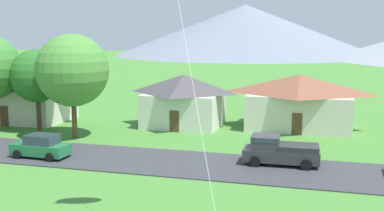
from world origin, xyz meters
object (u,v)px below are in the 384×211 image
object	(u,v)px
parked_car_green_mid_east	(41,146)
pickup_truck_charcoal_west_side	(279,150)
house_leftmost	(184,99)
house_rightmost	(23,94)
house_right_center	(299,101)
tree_near_left	(73,70)
tree_near_right	(37,76)

from	to	relation	value
parked_car_green_mid_east	pickup_truck_charcoal_west_side	size ratio (longest dim) A/B	0.81
house_leftmost	house_rightmost	size ratio (longest dim) A/B	0.77
house_right_center	pickup_truck_charcoal_west_side	xyz separation A→B (m)	(-0.64, -13.27, -1.62)
house_right_center	house_leftmost	bearing A→B (deg)	-171.11
house_right_center	house_rightmost	bearing A→B (deg)	-173.10
house_right_center	parked_car_green_mid_east	world-z (taller)	house_right_center
parked_car_green_mid_east	house_rightmost	bearing A→B (deg)	128.95
house_right_center	tree_near_left	bearing A→B (deg)	-153.57
tree_near_left	tree_near_right	world-z (taller)	tree_near_left
house_rightmost	tree_near_right	distance (m)	6.45
tree_near_right	parked_car_green_mid_east	distance (m)	11.14
house_right_center	parked_car_green_mid_east	xyz separation A→B (m)	(-17.66, -15.97, -1.81)
pickup_truck_charcoal_west_side	house_rightmost	bearing A→B (deg)	160.00
house_rightmost	tree_near_left	size ratio (longest dim) A/B	1.11
tree_near_left	pickup_truck_charcoal_west_side	size ratio (longest dim) A/B	1.72
house_rightmost	pickup_truck_charcoal_west_side	size ratio (longest dim) A/B	1.91
pickup_truck_charcoal_west_side	tree_near_right	bearing A→B (deg)	165.50
tree_near_left	tree_near_right	bearing A→B (deg)	158.46
tree_near_right	house_rightmost	bearing A→B (deg)	137.99
house_leftmost	house_right_center	xyz separation A→B (m)	(10.96, 1.71, 0.07)
tree_near_right	house_leftmost	bearing A→B (deg)	24.59
house_leftmost	tree_near_left	xyz separation A→B (m)	(-7.68, -7.55, 3.28)
house_rightmost	tree_near_right	size ratio (longest dim) A/B	1.32
tree_near_right	pickup_truck_charcoal_west_side	size ratio (longest dim) A/B	1.44
tree_near_right	tree_near_left	bearing A→B (deg)	-21.54
house_rightmost	tree_near_left	distance (m)	11.36
house_leftmost	pickup_truck_charcoal_west_side	bearing A→B (deg)	-48.26
house_rightmost	tree_near_right	bearing A→B (deg)	-42.01
house_rightmost	tree_near_left	xyz separation A→B (m)	(9.20, -5.89, 3.10)
house_leftmost	parked_car_green_mid_east	bearing A→B (deg)	-115.19
tree_near_left	tree_near_right	xyz separation A→B (m)	(-4.73, 1.87, -0.78)
house_leftmost	tree_near_right	xyz separation A→B (m)	(-12.42, -5.68, 2.51)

